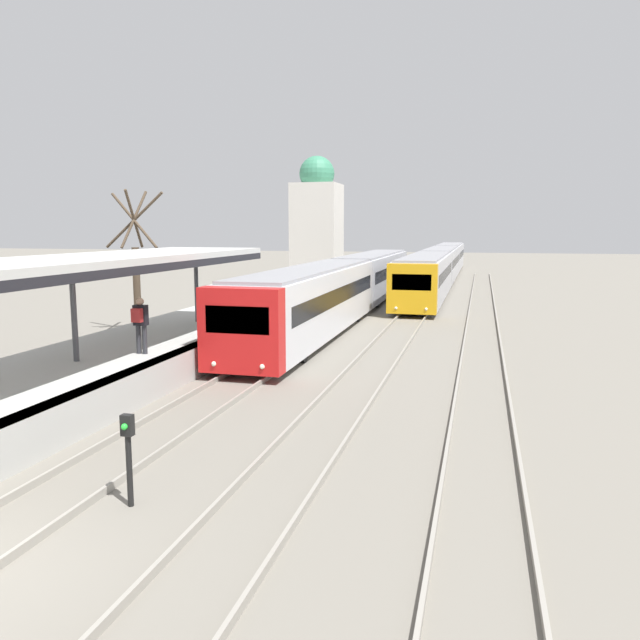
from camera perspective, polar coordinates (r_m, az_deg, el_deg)
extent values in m
cube|color=gray|center=(8.67, -18.28, -24.00)|extent=(0.07, 120.00, 0.15)
cube|color=gray|center=(8.09, -8.70, -26.27)|extent=(0.07, 120.00, 0.15)
cube|color=beige|center=(18.36, -21.82, 5.00)|extent=(4.00, 19.22, 0.20)
cube|color=black|center=(17.29, -16.51, 4.35)|extent=(0.08, 19.22, 0.24)
cylinder|color=#47474C|center=(18.48, -21.58, 0.55)|extent=(0.16, 0.16, 2.68)
cylinder|color=#47474C|center=(25.06, -11.23, 2.88)|extent=(0.16, 0.16, 2.68)
cylinder|color=#2D2D33|center=(19.14, -16.25, -1.71)|extent=(0.14, 0.14, 0.85)
cylinder|color=#2D2D33|center=(19.04, -15.74, -1.74)|extent=(0.14, 0.14, 0.85)
cube|color=black|center=(18.98, -16.08, 0.43)|extent=(0.40, 0.22, 0.60)
sphere|color=tan|center=(18.93, -16.13, 1.64)|extent=(0.22, 0.22, 0.22)
cube|color=#B22828|center=(18.81, -16.39, 0.41)|extent=(0.30, 0.18, 0.40)
cube|color=red|center=(19.16, -7.20, -0.95)|extent=(2.61, 0.70, 2.63)
cube|color=black|center=(18.80, -7.59, 0.00)|extent=(2.03, 0.04, 0.84)
sphere|color=#EFEACC|center=(19.34, -9.68, -3.97)|extent=(0.16, 0.16, 0.16)
sphere|color=#EFEACC|center=(18.76, -5.30, -4.27)|extent=(0.16, 0.16, 0.16)
cube|color=silver|center=(26.81, -0.78, 1.77)|extent=(2.61, 15.57, 2.63)
cube|color=gray|center=(26.69, -0.79, 4.70)|extent=(2.30, 15.26, 0.12)
cube|color=black|center=(26.78, -0.79, 2.38)|extent=(2.63, 14.32, 0.68)
cylinder|color=black|center=(22.59, -6.89, -2.70)|extent=(0.12, 0.70, 0.70)
cylinder|color=black|center=(21.89, -1.46, -3.00)|extent=(0.12, 0.70, 0.70)
cylinder|color=black|center=(32.10, -0.31, 0.64)|extent=(0.12, 0.70, 0.70)
cylinder|color=black|center=(31.61, 3.57, 0.51)|extent=(0.12, 0.70, 0.70)
cube|color=silver|center=(42.31, 4.91, 4.16)|extent=(2.61, 15.57, 2.63)
cube|color=gray|center=(42.24, 4.93, 6.01)|extent=(2.30, 15.26, 0.12)
cube|color=black|center=(42.29, 4.91, 4.55)|extent=(2.63, 14.32, 0.68)
cylinder|color=black|center=(37.69, 1.94, 1.79)|extent=(0.12, 0.70, 0.70)
cylinder|color=black|center=(37.28, 5.27, 1.68)|extent=(0.12, 0.70, 0.70)
cylinder|color=black|center=(47.57, 4.59, 3.13)|extent=(0.12, 0.70, 0.70)
cylinder|color=black|center=(47.24, 7.25, 3.06)|extent=(0.12, 0.70, 0.70)
cube|color=gold|center=(32.73, 8.42, 2.85)|extent=(2.58, 0.70, 2.60)
cube|color=black|center=(32.37, 8.37, 3.43)|extent=(2.02, 0.04, 0.83)
sphere|color=#EFEACC|center=(32.59, 6.96, 1.09)|extent=(0.16, 0.16, 0.16)
sphere|color=#EFEACC|center=(32.43, 9.68, 0.99)|extent=(0.16, 0.16, 0.16)
cube|color=#B7B7BC|center=(40.63, 9.62, 3.87)|extent=(2.58, 15.23, 2.60)
cube|color=gray|center=(40.54, 9.67, 5.79)|extent=(2.27, 14.92, 0.12)
cube|color=black|center=(40.60, 9.63, 4.28)|extent=(2.60, 14.01, 0.67)
cylinder|color=black|center=(35.96, 7.15, 1.41)|extent=(0.12, 0.70, 0.70)
cylinder|color=black|center=(35.75, 10.64, 1.29)|extent=(0.12, 0.70, 0.70)
cylinder|color=black|center=(45.74, 8.75, 2.85)|extent=(0.12, 0.70, 0.70)
cylinder|color=black|center=(45.57, 11.50, 2.76)|extent=(0.12, 0.70, 0.70)
cube|color=#B7B7BC|center=(56.13, 11.00, 5.05)|extent=(2.58, 15.23, 2.60)
cube|color=gray|center=(56.07, 11.04, 6.43)|extent=(2.27, 14.92, 0.12)
cube|color=black|center=(56.11, 11.01, 5.34)|extent=(2.60, 14.01, 0.67)
cylinder|color=black|center=(51.37, 9.39, 3.43)|extent=(0.12, 0.70, 0.70)
cylinder|color=black|center=(51.22, 11.84, 3.35)|extent=(0.12, 0.70, 0.70)
cylinder|color=black|center=(61.21, 10.23, 4.19)|extent=(0.12, 0.70, 0.70)
cylinder|color=black|center=(61.08, 12.29, 4.12)|extent=(0.12, 0.70, 0.70)
cube|color=#B7B7BC|center=(71.66, 11.78, 5.71)|extent=(2.58, 15.23, 2.60)
cube|color=gray|center=(71.62, 11.82, 6.79)|extent=(2.27, 14.92, 0.12)
cube|color=black|center=(71.65, 11.79, 5.94)|extent=(2.60, 14.01, 0.67)
cylinder|color=black|center=(66.86, 10.60, 4.52)|extent=(0.12, 0.70, 0.70)
cylinder|color=black|center=(66.75, 12.49, 4.46)|extent=(0.12, 0.70, 0.70)
cylinder|color=black|center=(76.72, 11.12, 4.98)|extent=(0.12, 0.70, 0.70)
cylinder|color=black|center=(76.62, 12.76, 4.93)|extent=(0.12, 0.70, 0.70)
cylinder|color=black|center=(11.25, -17.03, -13.06)|extent=(0.10, 0.10, 1.24)
cube|color=black|center=(10.99, -17.21, -9.17)|extent=(0.20, 0.14, 0.36)
sphere|color=green|center=(10.92, -17.46, -9.30)|extent=(0.11, 0.11, 0.11)
cube|color=silver|center=(57.86, -0.28, 8.05)|extent=(4.15, 4.15, 8.71)
sphere|color=#3D8966|center=(58.07, -0.29, 13.22)|extent=(3.19, 3.19, 3.19)
cylinder|color=#4C3D2D|center=(28.94, -16.38, 2.59)|extent=(0.32, 0.32, 3.84)
cylinder|color=#4C3D2D|center=(28.81, -16.64, 8.82)|extent=(0.43, 1.81, 2.52)
cylinder|color=#4C3D2D|center=(28.81, -16.64, 8.73)|extent=(2.89, 0.12, 2.45)
cylinder|color=#4C3D2D|center=(28.81, -16.64, 8.82)|extent=(0.43, 1.81, 2.52)
cylinder|color=#4C3D2D|center=(28.81, -16.64, 8.73)|extent=(2.76, 1.10, 2.45)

